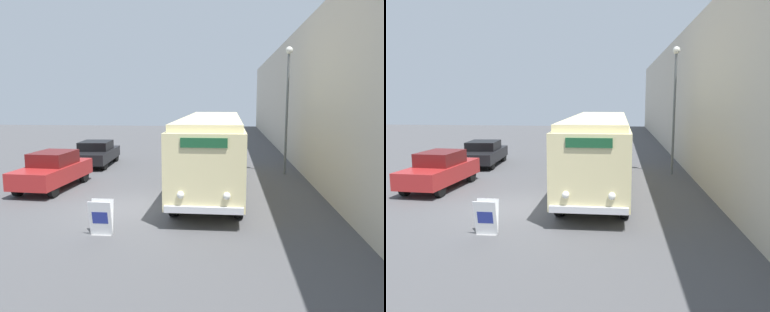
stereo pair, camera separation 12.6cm
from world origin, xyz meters
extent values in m
plane|color=#4C4C4F|center=(0.00, 0.00, 0.00)|extent=(80.00, 80.00, 0.00)
cube|color=beige|center=(7.43, 10.00, 3.87)|extent=(0.30, 60.00, 7.75)
cylinder|color=black|center=(1.74, -0.63, 0.53)|extent=(0.28, 1.07, 1.07)
cylinder|color=black|center=(3.87, -0.63, 0.53)|extent=(0.28, 1.07, 1.07)
cylinder|color=black|center=(1.74, 7.27, 0.53)|extent=(0.28, 1.07, 1.07)
cylinder|color=black|center=(3.87, 7.27, 0.53)|extent=(0.28, 1.07, 1.07)
cube|color=beige|center=(2.80, 3.32, 1.70)|extent=(2.45, 10.69, 2.33)
cube|color=#F8E8A7|center=(2.80, 3.32, 2.99)|extent=(2.25, 10.27, 0.24)
cube|color=silver|center=(2.80, -2.09, 0.65)|extent=(2.33, 0.12, 0.20)
sphere|color=white|center=(2.13, -2.06, 1.08)|extent=(0.22, 0.22, 0.22)
sphere|color=white|center=(3.48, -2.06, 1.08)|extent=(0.22, 0.22, 0.22)
cube|color=#19512D|center=(2.80, -2.05, 2.62)|extent=(1.35, 0.06, 0.28)
cube|color=gray|center=(-0.08, -2.61, 0.00)|extent=(0.58, 0.22, 0.01)
cube|color=white|center=(-0.08, -2.70, 0.51)|extent=(0.65, 0.20, 1.02)
cube|color=white|center=(-0.08, -2.52, 0.51)|extent=(0.65, 0.20, 1.02)
cube|color=navy|center=(-0.08, -2.71, 0.53)|extent=(0.45, 0.07, 0.35)
cylinder|color=#595E60|center=(6.40, 6.73, 3.05)|extent=(0.12, 0.12, 6.10)
sphere|color=silver|center=(6.40, 6.73, 6.20)|extent=(0.36, 0.36, 0.36)
cylinder|color=black|center=(-4.84, 1.24, 0.34)|extent=(0.22, 0.69, 0.69)
cylinder|color=black|center=(-3.34, 1.15, 0.34)|extent=(0.22, 0.69, 0.69)
cylinder|color=black|center=(-4.68, 4.03, 0.34)|extent=(0.22, 0.69, 0.69)
cylinder|color=black|center=(-3.18, 3.95, 0.34)|extent=(0.22, 0.69, 0.69)
cube|color=#A52323|center=(-4.01, 2.59, 0.69)|extent=(1.99, 4.29, 0.69)
cube|color=#5B1313|center=(-4.01, 2.70, 1.32)|extent=(1.60, 1.97, 0.57)
cylinder|color=black|center=(-4.90, 6.81, 0.31)|extent=(0.22, 0.63, 0.63)
cylinder|color=black|center=(-3.23, 6.93, 0.31)|extent=(0.22, 0.63, 0.63)
cylinder|color=black|center=(-5.11, 9.60, 0.31)|extent=(0.22, 0.63, 0.63)
cylinder|color=black|center=(-3.44, 9.73, 0.31)|extent=(0.22, 0.63, 0.63)
cube|color=black|center=(-4.17, 8.27, 0.61)|extent=(2.24, 4.34, 0.60)
cube|color=black|center=(-4.18, 8.37, 1.16)|extent=(1.78, 2.01, 0.49)
camera|label=1|loc=(3.50, -12.56, 3.87)|focal=35.00mm
camera|label=2|loc=(3.62, -12.55, 3.87)|focal=35.00mm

